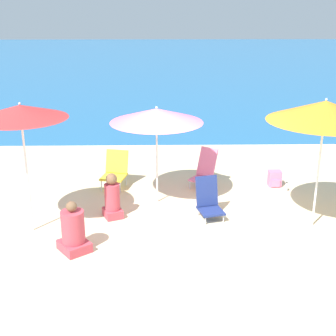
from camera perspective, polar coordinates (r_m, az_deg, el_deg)
The scene contains 12 objects.
ground_plane at distance 8.38m, azimuth 1.62°, elevation -7.59°, with size 60.00×60.00×0.00m, color beige.
sea_water at distance 32.93m, azimuth -0.45°, elevation 12.90°, with size 60.00×40.00×0.01m.
beach_umbrella_pink at distance 8.96m, azimuth -1.41°, elevation 6.42°, with size 1.80×1.80×1.96m.
beach_umbrella_red at distance 8.02m, azimuth -17.55°, elevation 6.53°, with size 1.55×1.55×2.30m.
beach_umbrella_orange at distance 8.27m, azimuth 18.61°, elevation 6.60°, with size 1.94×1.94×2.33m.
beach_chair_pink at distance 10.20m, azimuth 4.50°, elevation -0.17°, with size 0.67×0.71×0.84m.
beach_chair_navy at distance 8.80m, azimuth 4.97°, elevation -3.91°, with size 0.55×0.64×0.76m.
beach_chair_yellow at distance 10.25m, azimuth -6.45°, elevation -0.18°, with size 0.62×0.70×0.78m.
person_seated_near at distance 8.78m, azimuth -6.81°, elevation -3.74°, with size 0.43×0.46×0.87m.
person_seated_far at distance 7.74m, azimuth -11.47°, elevation -7.59°, with size 0.62×0.64×0.87m.
backpack_pink at distance 10.51m, azimuth 12.87°, elevation -1.27°, with size 0.27×0.25×0.35m.
water_bottle at distance 10.32m, azimuth 14.22°, elevation -2.33°, with size 0.07×0.07×0.21m.
Camera 1 is at (-0.38, -7.45, 3.82)m, focal length 50.00 mm.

